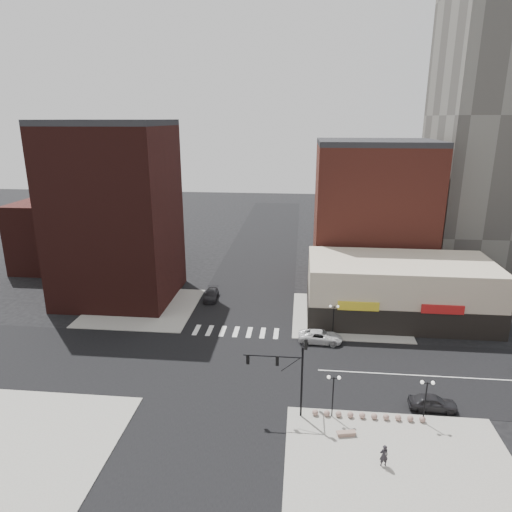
{
  "coord_description": "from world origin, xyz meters",
  "views": [
    {
      "loc": [
        7.75,
        -43.78,
        25.97
      ],
      "look_at": [
        2.74,
        5.39,
        11.0
      ],
      "focal_mm": 32.0,
      "sensor_mm": 36.0,
      "label": 1
    }
  ],
  "objects_px": {
    "street_lamp_se_b": "(427,391)",
    "street_lamp_ne": "(334,313)",
    "traffic_signal": "(291,366)",
    "dark_sedan_east": "(433,402)",
    "dark_sedan_north": "(211,295)",
    "pedestrian": "(384,455)",
    "street_lamp_se_a": "(333,386)",
    "stone_bench": "(346,434)",
    "white_suv": "(320,337)"
  },
  "relations": [
    {
      "from": "dark_sedan_east",
      "to": "white_suv",
      "type": "bearing_deg",
      "value": 40.44
    },
    {
      "from": "street_lamp_se_b",
      "to": "street_lamp_ne",
      "type": "distance_m",
      "value": 17.46
    },
    {
      "from": "traffic_signal",
      "to": "pedestrian",
      "type": "relative_size",
      "value": 4.16
    },
    {
      "from": "street_lamp_se_b",
      "to": "pedestrian",
      "type": "bearing_deg",
      "value": -127.29
    },
    {
      "from": "street_lamp_se_a",
      "to": "street_lamp_ne",
      "type": "relative_size",
      "value": 1.0
    },
    {
      "from": "dark_sedan_east",
      "to": "dark_sedan_north",
      "type": "xyz_separation_m",
      "value": [
        -25.69,
        24.51,
        -0.05
      ]
    },
    {
      "from": "street_lamp_se_b",
      "to": "street_lamp_ne",
      "type": "xyz_separation_m",
      "value": [
        -7.0,
        16.0,
        0.0
      ]
    },
    {
      "from": "street_lamp_ne",
      "to": "traffic_signal",
      "type": "bearing_deg",
      "value": -106.75
    },
    {
      "from": "white_suv",
      "to": "dark_sedan_north",
      "type": "relative_size",
      "value": 1.1
    },
    {
      "from": "street_lamp_ne",
      "to": "stone_bench",
      "type": "height_order",
      "value": "street_lamp_ne"
    },
    {
      "from": "street_lamp_se_a",
      "to": "white_suv",
      "type": "relative_size",
      "value": 0.79
    },
    {
      "from": "street_lamp_se_a",
      "to": "stone_bench",
      "type": "relative_size",
      "value": 2.46
    },
    {
      "from": "stone_bench",
      "to": "dark_sedan_east",
      "type": "bearing_deg",
      "value": 17.55
    },
    {
      "from": "street_lamp_ne",
      "to": "dark_sedan_north",
      "type": "height_order",
      "value": "street_lamp_ne"
    },
    {
      "from": "pedestrian",
      "to": "traffic_signal",
      "type": "bearing_deg",
      "value": -50.79
    },
    {
      "from": "street_lamp_se_a",
      "to": "street_lamp_se_b",
      "type": "height_order",
      "value": "same"
    },
    {
      "from": "traffic_signal",
      "to": "street_lamp_se_a",
      "type": "relative_size",
      "value": 1.87
    },
    {
      "from": "dark_sedan_east",
      "to": "pedestrian",
      "type": "relative_size",
      "value": 2.32
    },
    {
      "from": "street_lamp_se_a",
      "to": "dark_sedan_north",
      "type": "distance_m",
      "value": 31.37
    },
    {
      "from": "dark_sedan_east",
      "to": "dark_sedan_north",
      "type": "height_order",
      "value": "dark_sedan_east"
    },
    {
      "from": "traffic_signal",
      "to": "stone_bench",
      "type": "distance_m",
      "value": 7.22
    },
    {
      "from": "traffic_signal",
      "to": "street_lamp_ne",
      "type": "bearing_deg",
      "value": 73.25
    },
    {
      "from": "dark_sedan_north",
      "to": "white_suv",
      "type": "bearing_deg",
      "value": -41.33
    },
    {
      "from": "dark_sedan_east",
      "to": "street_lamp_se_b",
      "type": "bearing_deg",
      "value": 149.37
    },
    {
      "from": "traffic_signal",
      "to": "dark_sedan_north",
      "type": "relative_size",
      "value": 1.62
    },
    {
      "from": "traffic_signal",
      "to": "street_lamp_se_a",
      "type": "height_order",
      "value": "traffic_signal"
    },
    {
      "from": "dark_sedan_east",
      "to": "pedestrian",
      "type": "bearing_deg",
      "value": 145.67
    },
    {
      "from": "street_lamp_ne",
      "to": "pedestrian",
      "type": "bearing_deg",
      "value": -83.18
    },
    {
      "from": "street_lamp_ne",
      "to": "white_suv",
      "type": "relative_size",
      "value": 0.79
    },
    {
      "from": "stone_bench",
      "to": "traffic_signal",
      "type": "bearing_deg",
      "value": 138.92
    },
    {
      "from": "white_suv",
      "to": "dark_sedan_east",
      "type": "distance_m",
      "value": 15.86
    },
    {
      "from": "dark_sedan_east",
      "to": "stone_bench",
      "type": "distance_m",
      "value": 9.52
    },
    {
      "from": "street_lamp_ne",
      "to": "dark_sedan_east",
      "type": "bearing_deg",
      "value": -58.93
    },
    {
      "from": "white_suv",
      "to": "stone_bench",
      "type": "xyz_separation_m",
      "value": [
        1.64,
        -17.03,
        -0.41
      ]
    },
    {
      "from": "white_suv",
      "to": "dark_sedan_east",
      "type": "height_order",
      "value": "dark_sedan_east"
    },
    {
      "from": "street_lamp_se_a",
      "to": "pedestrian",
      "type": "height_order",
      "value": "street_lamp_se_a"
    },
    {
      "from": "dark_sedan_north",
      "to": "pedestrian",
      "type": "bearing_deg",
      "value": -62.11
    },
    {
      "from": "street_lamp_se_a",
      "to": "traffic_signal",
      "type": "bearing_deg",
      "value": 177.43
    },
    {
      "from": "pedestrian",
      "to": "stone_bench",
      "type": "distance_m",
      "value": 4.18
    },
    {
      "from": "pedestrian",
      "to": "stone_bench",
      "type": "relative_size",
      "value": 1.1
    },
    {
      "from": "street_lamp_se_a",
      "to": "dark_sedan_north",
      "type": "relative_size",
      "value": 0.87
    },
    {
      "from": "traffic_signal",
      "to": "street_lamp_ne",
      "type": "height_order",
      "value": "traffic_signal"
    },
    {
      "from": "street_lamp_ne",
      "to": "white_suv",
      "type": "bearing_deg",
      "value": -136.43
    },
    {
      "from": "stone_bench",
      "to": "street_lamp_ne",
      "type": "bearing_deg",
      "value": 78.35
    },
    {
      "from": "pedestrian",
      "to": "stone_bench",
      "type": "height_order",
      "value": "pedestrian"
    },
    {
      "from": "street_lamp_se_a",
      "to": "stone_bench",
      "type": "xyz_separation_m",
      "value": [
        1.06,
        -2.53,
        -2.97
      ]
    },
    {
      "from": "traffic_signal",
      "to": "dark_sedan_east",
      "type": "relative_size",
      "value": 1.79
    },
    {
      "from": "stone_bench",
      "to": "white_suv",
      "type": "bearing_deg",
      "value": 83.65
    },
    {
      "from": "street_lamp_se_a",
      "to": "street_lamp_ne",
      "type": "height_order",
      "value": "same"
    },
    {
      "from": "pedestrian",
      "to": "stone_bench",
      "type": "xyz_separation_m",
      "value": [
        -2.54,
        3.24,
        -0.73
      ]
    }
  ]
}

